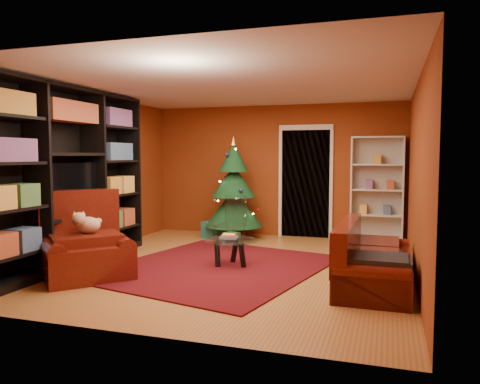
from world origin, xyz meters
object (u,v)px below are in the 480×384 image
(rug, at_px, (216,267))
(acrylic_chair, at_px, (230,225))
(sofa, at_px, (375,254))
(dog, at_px, (88,225))
(media_unit, at_px, (66,178))
(coffee_table, at_px, (231,253))
(gift_box_teal, at_px, (213,230))
(white_bookshelf, at_px, (377,190))
(christmas_tree, at_px, (234,189))
(armchair, at_px, (86,243))
(gift_box_green, at_px, (231,239))

(rug, height_order, acrylic_chair, acrylic_chair)
(sofa, bearing_deg, dog, 100.81)
(media_unit, bearing_deg, dog, -31.92)
(coffee_table, distance_m, acrylic_chair, 1.25)
(gift_box_teal, height_order, sofa, sofa)
(white_bookshelf, bearing_deg, media_unit, -142.56)
(gift_box_teal, bearing_deg, christmas_tree, 15.26)
(christmas_tree, height_order, dog, christmas_tree)
(gift_box_teal, distance_m, acrylic_chair, 1.17)
(white_bookshelf, xyz_separation_m, sofa, (0.07, -3.05, -0.57))
(gift_box_teal, height_order, armchair, armchair)
(media_unit, bearing_deg, white_bookshelf, 37.88)
(dog, distance_m, sofa, 3.72)
(rug, bearing_deg, armchair, -145.18)
(acrylic_chair, bearing_deg, christmas_tree, 118.35)
(rug, xyz_separation_m, dog, (-1.45, -0.94, 0.67))
(rug, relative_size, white_bookshelf, 1.60)
(dog, bearing_deg, christmas_tree, 26.79)
(white_bookshelf, relative_size, acrylic_chair, 2.42)
(white_bookshelf, xyz_separation_m, armchair, (-3.58, -3.75, -0.52))
(gift_box_green, height_order, sofa, sofa)
(gift_box_teal, bearing_deg, media_unit, -113.37)
(acrylic_chair, bearing_deg, rug, -66.53)
(media_unit, relative_size, gift_box_green, 14.22)
(media_unit, distance_m, gift_box_teal, 3.20)
(armchair, relative_size, sofa, 0.63)
(rug, xyz_separation_m, sofa, (2.20, -0.31, 0.39))
(white_bookshelf, height_order, armchair, white_bookshelf)
(rug, distance_m, armchair, 1.82)
(armchair, bearing_deg, dog, 45.00)
(rug, relative_size, christmas_tree, 1.61)
(gift_box_green, relative_size, acrylic_chair, 0.29)
(gift_box_green, bearing_deg, sofa, -37.32)
(armchair, relative_size, dog, 2.93)
(christmas_tree, bearing_deg, coffee_table, -72.30)
(gift_box_green, bearing_deg, media_unit, -129.73)
(rug, bearing_deg, dog, -147.15)
(gift_box_green, relative_size, white_bookshelf, 0.12)
(christmas_tree, relative_size, acrylic_chair, 2.40)
(gift_box_teal, distance_m, white_bookshelf, 3.19)
(coffee_table, bearing_deg, acrylic_chair, 110.04)
(gift_box_teal, bearing_deg, coffee_table, -62.22)
(gift_box_green, relative_size, sofa, 0.13)
(rug, height_order, armchair, armchair)
(armchair, height_order, dog, armchair)
(rug, xyz_separation_m, media_unit, (-2.09, -0.54, 1.28))
(media_unit, bearing_deg, coffee_table, 16.49)
(rug, height_order, coffee_table, coffee_table)
(armchair, bearing_deg, gift_box_teal, 33.34)
(white_bookshelf, relative_size, sofa, 1.08)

